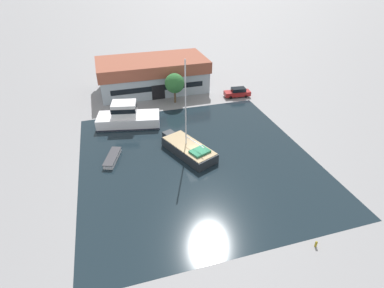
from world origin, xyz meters
The scene contains 9 objects.
ground_plane centered at (0.00, 0.00, 0.00)m, with size 440.00×440.00×0.00m, color gray.
water_canal centered at (0.00, 0.00, 0.00)m, with size 29.33×30.55×0.01m, color black.
warehouse_building centered at (-1.18, 25.39, 3.02)m, with size 20.53×10.62×5.95m.
quay_tree_near_building centered at (1.45, 18.15, 3.58)m, with size 3.43×3.43×5.31m.
parked_car centered at (13.19, 17.39, 0.85)m, with size 4.94×2.22×1.70m.
sailboat_moored centered at (-0.70, 1.77, 0.75)m, with size 6.14×9.42×12.56m.
motor_cruiser centered at (-7.53, 11.97, 1.36)m, with size 10.10×5.78×3.78m.
small_dinghy centered at (-10.49, 2.97, 0.33)m, with size 2.68×4.54×0.64m.
mooring_bollard centered at (6.38, -16.07, 0.34)m, with size 0.22×0.22×0.64m.
Camera 1 is at (-9.44, -30.24, 22.47)m, focal length 28.00 mm.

